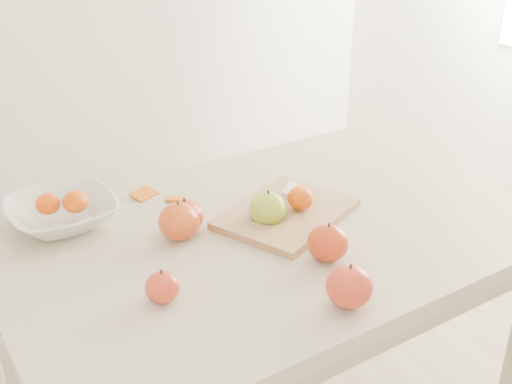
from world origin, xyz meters
TOP-DOWN VIEW (x-y plane):
  - table at (0.00, 0.00)m, footprint 1.20×0.80m
  - cutting_board at (0.07, 0.02)m, footprint 0.37×0.33m
  - board_tangerine at (0.10, 0.01)m, footprint 0.06×0.06m
  - fruit_bowl at (-0.39, 0.27)m, footprint 0.24×0.24m
  - bowl_tangerine_near at (-0.41, 0.28)m, footprint 0.06×0.06m
  - bowl_tangerine_far at (-0.36, 0.25)m, footprint 0.06×0.06m
  - orange_peel_a at (-0.17, 0.30)m, footprint 0.07×0.06m
  - orange_peel_b at (-0.12, 0.24)m, footprint 0.06×0.05m
  - paring_knife at (0.11, 0.09)m, footprint 0.16×0.09m
  - apple_green at (0.01, 0.02)m, footprint 0.09×0.09m
  - apple_red_a at (-0.16, 0.09)m, footprint 0.08×0.08m
  - apple_red_d at (-0.32, -0.12)m, footprint 0.07×0.07m
  - apple_red_b at (-0.19, 0.07)m, footprint 0.09×0.09m
  - apple_red_c at (-0.03, -0.32)m, footprint 0.09×0.09m
  - apple_red_e at (0.03, -0.18)m, footprint 0.09×0.09m

SIDE VIEW (x-z plane):
  - table at x=0.00m, z-range 0.28..1.03m
  - orange_peel_a at x=-0.17m, z-range 0.75..0.76m
  - orange_peel_b at x=-0.12m, z-range 0.75..0.76m
  - cutting_board at x=0.07m, z-range 0.75..0.77m
  - paring_knife at x=0.11m, z-range 0.77..0.78m
  - fruit_bowl at x=-0.39m, z-range 0.75..0.81m
  - apple_red_d at x=-0.32m, z-range 0.75..0.81m
  - apple_red_a at x=-0.16m, z-range 0.75..0.82m
  - apple_green at x=0.01m, z-range 0.75..0.83m
  - apple_red_e at x=0.03m, z-range 0.75..0.83m
  - apple_red_c at x=-0.03m, z-range 0.75..0.83m
  - apple_red_b at x=-0.19m, z-range 0.75..0.83m
  - board_tangerine at x=0.10m, z-range 0.77..0.82m
  - bowl_tangerine_near at x=-0.41m, z-range 0.78..0.83m
  - bowl_tangerine_far at x=-0.36m, z-range 0.78..0.83m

